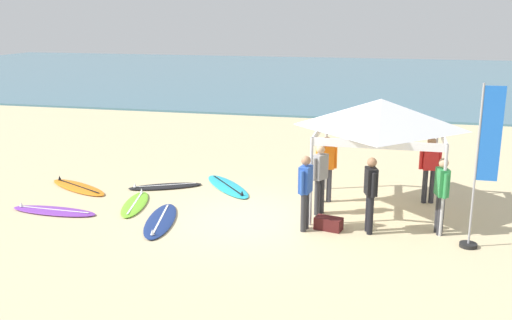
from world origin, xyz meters
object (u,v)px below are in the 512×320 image
Objects in this scene: surfboard_purple at (54,211)px; person_red at (430,165)px; person_black at (371,190)px; surfboard_lime at (135,204)px; person_blue at (305,188)px; person_green at (441,191)px; surfboard_orange at (78,187)px; banner_flag at (481,174)px; person_grey at (320,174)px; canopy_tent at (381,114)px; surfboard_cyan at (228,186)px; gear_bag_near_tent at (329,224)px; surfboard_black at (165,186)px; person_orange at (326,165)px; surfboard_navy at (161,220)px.

surfboard_purple is 1.31× the size of person_red.
person_black is at bearing -119.14° from person_red.
person_blue is (4.42, -0.69, 0.95)m from surfboard_lime.
person_blue is at bearing -170.62° from person_green.
banner_flag is at bearing -10.07° from surfboard_orange.
surfboard_lime is at bearing -174.44° from person_grey.
canopy_tent is 2.03m from person_grey.
person_black is at bearing 171.25° from banner_flag.
surfboard_cyan is 1.34× the size of person_green.
surfboard_lime is 3.50× the size of gear_bag_near_tent.
surfboard_orange is 1.37× the size of person_grey.
surfboard_purple is 9.09m from person_green.
person_green is at bearing 7.66° from gear_bag_near_tent.
surfboard_lime is at bearing 171.12° from person_blue.
surfboard_black is 0.98× the size of surfboard_lime.
canopy_tent is 1.29× the size of surfboard_cyan.
person_blue is at bearing -95.82° from person_orange.
gear_bag_near_tent reaches higher than surfboard_lime.
canopy_tent is at bearing -146.22° from person_red.
person_red is at bearing 15.03° from surfboard_lime.
surfboard_cyan is at bearing 155.15° from banner_flag.
person_red is 1.00× the size of person_black.
person_black reaches higher than surfboard_purple.
banner_flag is at bearing -20.87° from person_grey.
person_black is at bearing -58.07° from person_orange.
surfboard_navy is 1.19× the size of surfboard_black.
gear_bag_near_tent is at bearing -6.15° from surfboard_lime.
canopy_tent reaches higher than surfboard_purple.
canopy_tent is 8.23m from surfboard_purple.
person_orange is 2.12m from gear_bag_near_tent.
person_green is at bearing -30.92° from person_orange.
person_red and person_blue have the same top height.
surfboard_purple is at bearing -176.67° from person_black.
surfboard_orange is (-3.24, 1.92, 0.00)m from surfboard_navy.
surfboard_black is 1.20× the size of person_black.
banner_flag is (3.57, -0.16, 0.59)m from person_blue.
canopy_tent is at bearing 137.02° from banner_flag.
canopy_tent is 1.74× the size of person_grey.
person_blue is 1.15m from person_grey.
person_orange is 1.00× the size of person_grey.
person_red and person_grey have the same top height.
person_grey is at bearing -14.51° from surfboard_black.
person_grey is 3.68m from banner_flag.
person_grey reaches higher than gear_bag_near_tent.
person_orange is 1.00× the size of person_red.
surfboard_navy is at bearing -154.56° from person_red.
canopy_tent is 1.74× the size of person_green.
surfboard_cyan is 4.79m from person_black.
surfboard_lime is 1.23× the size of person_blue.
surfboard_navy and surfboard_black have the same top height.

